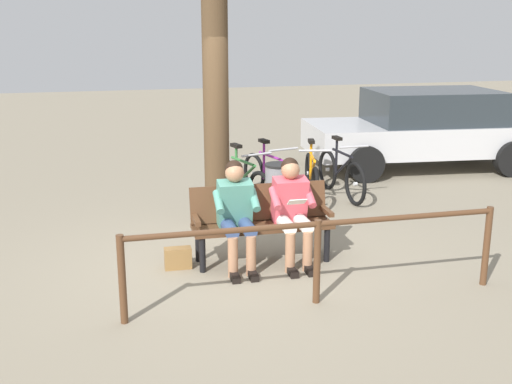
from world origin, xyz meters
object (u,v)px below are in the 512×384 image
(handbag, at_px, (178,258))
(bicycle_red, at_px, (270,178))
(person_companion, at_px, (236,210))
(parked_car, at_px, (424,127))
(litter_bin, at_px, (278,194))
(bicycle_silver, at_px, (312,179))
(tree_trunk, at_px, (216,111))
(bench, at_px, (261,217))
(bicycle_blue, at_px, (341,175))
(bicycle_purple, at_px, (242,184))
(person_reading, at_px, (292,206))

(handbag, bearing_deg, bicycle_red, -125.76)
(person_companion, distance_m, parked_car, 6.06)
(litter_bin, height_order, bicycle_silver, bicycle_silver)
(handbag, relative_size, tree_trunk, 0.10)
(litter_bin, bearing_deg, bicycle_red, -99.69)
(bench, bearing_deg, bicycle_blue, -128.05)
(tree_trunk, relative_size, parked_car, 0.71)
(bicycle_red, height_order, parked_car, parked_car)
(parked_car, bearing_deg, tree_trunk, 34.80)
(person_companion, height_order, bicycle_purple, person_companion)
(person_companion, distance_m, litter_bin, 1.70)
(litter_bin, distance_m, parked_car, 4.48)
(bench, bearing_deg, person_reading, 152.83)
(person_reading, xyz_separation_m, handbag, (1.29, -0.12, -0.54))
(person_companion, height_order, handbag, person_companion)
(bicycle_blue, bearing_deg, handbag, -53.91)
(person_reading, height_order, handbag, person_reading)
(person_companion, bearing_deg, bicycle_purple, -103.35)
(person_reading, xyz_separation_m, litter_bin, (-0.27, -1.44, -0.25))
(person_reading, xyz_separation_m, tree_trunk, (0.56, -1.55, 0.89))
(bicycle_silver, bearing_deg, bicycle_purple, -73.03)
(litter_bin, xyz_separation_m, bicycle_purple, (0.30, -0.84, -0.06))
(litter_bin, bearing_deg, person_reading, 79.53)
(bicycle_red, xyz_separation_m, bicycle_purple, (0.49, 0.26, 0.00))
(person_companion, distance_m, bicycle_purple, 2.36)
(bench, bearing_deg, person_companion, 27.17)
(bicycle_silver, height_order, parked_car, parked_car)
(tree_trunk, xyz_separation_m, bicycle_silver, (-1.62, -0.79, -1.19))
(bench, xyz_separation_m, litter_bin, (-0.58, -1.26, -0.09))
(bicycle_silver, bearing_deg, tree_trunk, -50.31)
(handbag, relative_size, bicycle_silver, 0.18)
(bicycle_silver, bearing_deg, bench, -18.83)
(person_companion, xyz_separation_m, litter_bin, (-0.91, -1.42, -0.25))
(person_companion, relative_size, bicycle_purple, 0.74)
(tree_trunk, xyz_separation_m, bicycle_purple, (-0.52, -0.73, -1.19))
(bicycle_purple, bearing_deg, bench, -23.88)
(litter_bin, distance_m, bicycle_blue, 1.71)
(person_reading, xyz_separation_m, parked_car, (-3.89, -4.04, 0.11))
(bicycle_purple, bearing_deg, tree_trunk, -51.80)
(handbag, relative_size, litter_bin, 0.36)
(bicycle_silver, distance_m, bicycle_purple, 1.11)
(person_reading, xyz_separation_m, bicycle_red, (-0.45, -2.54, -0.31))
(handbag, bearing_deg, bicycle_silver, -136.68)
(bench, xyz_separation_m, bicycle_silver, (-1.38, -2.17, -0.15))
(person_companion, xyz_separation_m, bicycle_red, (-1.09, -2.52, -0.30))
(parked_car, bearing_deg, bicycle_purple, 29.70)
(tree_trunk, height_order, bicycle_red, tree_trunk)
(litter_bin, distance_m, bicycle_purple, 0.90)
(bicycle_blue, relative_size, bicycle_purple, 1.03)
(tree_trunk, relative_size, bicycle_blue, 1.85)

